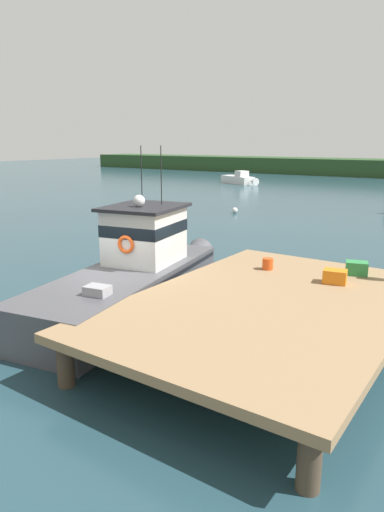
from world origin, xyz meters
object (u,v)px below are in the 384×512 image
crate_single_far (335,277)px  moored_boat_far_right (240,179)px  bait_bucket (268,264)px  mooring_buoy_inshore (235,210)px  crate_stack_mid_dock (357,268)px  main_fishing_boat (136,273)px

crate_single_far → moored_boat_far_right: crate_single_far is taller
moored_boat_far_right → crate_single_far: bearing=-57.8°
moored_boat_far_right → bait_bucket: bearing=-60.0°
mooring_buoy_inshore → crate_stack_mid_dock: bearing=-50.5°
main_fishing_boat → moored_boat_far_right: bearing=114.7°
crate_stack_mid_dock → mooring_buoy_inshore: size_ratio=1.51×
crate_stack_mid_dock → bait_bucket: bearing=-158.2°
mooring_buoy_inshore → crate_single_far: bearing=-53.1°
crate_single_far → bait_bucket: bearing=173.5°
bait_bucket → mooring_buoy_inshore: 19.19m
main_fishing_boat → crate_single_far: 5.84m
crate_stack_mid_dock → bait_bucket: (-2.34, -0.94, -0.02)m
moored_boat_far_right → crate_stack_mid_dock: bearing=-56.7°
crate_stack_mid_dock → crate_single_far: size_ratio=1.00×
main_fishing_boat → bait_bucket: bearing=30.4°
crate_stack_mid_dock → crate_single_far: bearing=-101.9°
main_fishing_boat → moored_boat_far_right: main_fishing_boat is taller
crate_single_far → mooring_buoy_inshore: (-12.34, 16.43, -1.19)m
main_fishing_boat → crate_single_far: (5.55, 1.79, 0.38)m
bait_bucket → moored_boat_far_right: 42.83m
moored_boat_far_right → mooring_buoy_inshore: 23.69m
crate_single_far → crate_stack_mid_dock: bearing=78.1°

